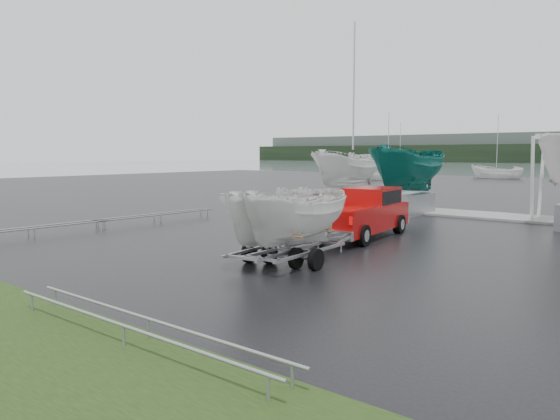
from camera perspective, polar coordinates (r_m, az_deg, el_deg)
The scene contains 13 objects.
ground_plane at distance 19.19m, azimuth 1.57°, elevation -3.68°, with size 120.00×120.00×0.00m, color black.
dock at distance 30.40m, azimuth 16.86°, elevation -0.26°, with size 30.00×3.00×0.12m, color gray.
pickup_truck at distance 21.26m, azimuth 8.74°, elevation -0.16°, with size 2.63×5.80×1.86m.
trailer_hitched at distance 15.58m, azimuth -0.45°, elevation 4.27°, with size 1.94×3.72×5.08m.
trailer_parked at distance 15.42m, azimuth 1.71°, elevation 4.38°, with size 1.87×3.67×5.16m.
keelboat_0 at distance 30.72m, azimuth 7.14°, elevation 6.54°, with size 2.24×3.20×10.41m.
keelboat_1 at distance 29.13m, azimuth 13.38°, elevation 7.12°, with size 2.44×3.20×7.60m.
mast_rack_0 at distance 26.23m, azimuth -12.71°, elevation -0.44°, with size 0.56×6.50×0.06m.
mast_rack_1 at distance 23.09m, azimuth -24.57°, elevation -1.70°, with size 0.56×6.50×0.06m.
mast_rack_2 at distance 9.80m, azimuth -14.80°, elevation -11.27°, with size 7.00×0.56×0.06m.
moored_boat_0 at distance 67.14m, azimuth 11.18°, elevation 3.14°, with size 3.57×3.57×11.31m.
moored_boat_1 at distance 74.86m, azimuth 21.63°, elevation 3.11°, with size 2.91×2.85×11.41m.
moored_boat_4 at distance 89.61m, azimuth 12.39°, elevation 3.80°, with size 3.71×3.67×11.71m.
Camera 1 is at (11.66, -14.90, 3.23)m, focal length 35.00 mm.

